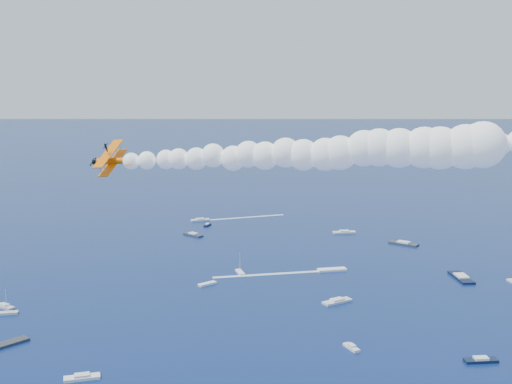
% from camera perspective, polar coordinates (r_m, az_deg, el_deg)
% --- Properties ---
extents(biplane_lead, '(9.07, 10.59, 7.17)m').
position_cam_1_polar(biplane_lead, '(114.45, 10.70, 3.59)').
color(biplane_lead, '#DF3F04').
extents(biplane_trail, '(8.53, 10.31, 8.11)m').
position_cam_1_polar(biplane_trail, '(102.53, -11.95, 2.60)').
color(biplane_trail, orange).
extents(smoke_trail_trail, '(56.34, 25.17, 10.11)m').
position_cam_1_polar(smoke_trail_trail, '(92.25, 3.30, 3.28)').
color(smoke_trail_trail, white).
extents(spectator_boats, '(229.63, 181.24, 0.70)m').
position_cam_1_polar(spectator_boats, '(217.94, 11.29, -8.75)').
color(spectator_boats, silver).
rests_on(spectator_boats, ground).
extents(boat_wakes, '(79.69, 106.37, 0.04)m').
position_cam_1_polar(boat_wakes, '(282.88, -0.08, -4.19)').
color(boat_wakes, white).
rests_on(boat_wakes, ground).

